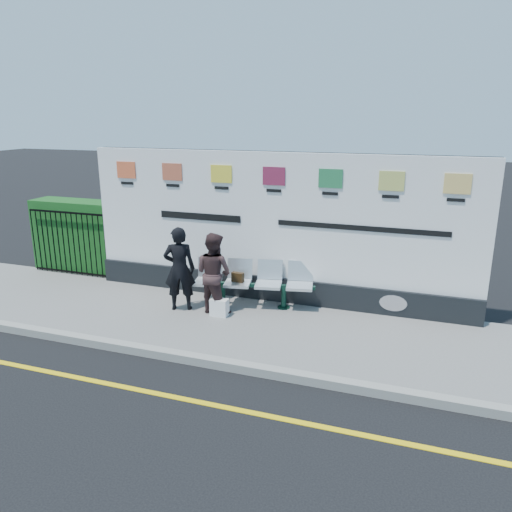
{
  "coord_description": "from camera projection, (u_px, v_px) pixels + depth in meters",
  "views": [
    {
      "loc": [
        3.33,
        -5.45,
        3.84
      ],
      "look_at": [
        0.38,
        3.06,
        1.25
      ],
      "focal_mm": 35.0,
      "sensor_mm": 36.0,
      "label": 1
    }
  ],
  "objects": [
    {
      "name": "ground",
      "position": [
        160.0,
        394.0,
        7.06
      ],
      "size": [
        80.0,
        80.0,
        0.0
      ],
      "primitive_type": "plane",
      "color": "black"
    },
    {
      "name": "handbag_brown",
      "position": [
        238.0,
        277.0,
        9.85
      ],
      "size": [
        0.25,
        0.13,
        0.19
      ],
      "primitive_type": "cube",
      "rotation": [
        0.0,
        0.0,
        -0.11
      ],
      "color": "black",
      "rests_on": "bench"
    },
    {
      "name": "woman_left",
      "position": [
        180.0,
        269.0,
        9.61
      ],
      "size": [
        0.71,
        0.59,
        1.65
      ],
      "primitive_type": "imported",
      "rotation": [
        0.0,
        0.0,
        3.52
      ],
      "color": "black",
      "rests_on": "pavement"
    },
    {
      "name": "pavement",
      "position": [
        227.0,
        323.0,
        9.32
      ],
      "size": [
        14.0,
        3.0,
        0.12
      ],
      "primitive_type": "cube",
      "color": "slate",
      "rests_on": "ground"
    },
    {
      "name": "billboard",
      "position": [
        274.0,
        238.0,
        10.01
      ],
      "size": [
        8.0,
        0.3,
        3.0
      ],
      "color": "black",
      "rests_on": "pavement"
    },
    {
      "name": "bench",
      "position": [
        253.0,
        294.0,
        9.9
      ],
      "size": [
        2.41,
        1.04,
        0.5
      ],
      "primitive_type": null,
      "rotation": [
        0.0,
        0.0,
        0.2
      ],
      "color": "silver",
      "rests_on": "pavement"
    },
    {
      "name": "railing",
      "position": [
        69.0,
        243.0,
        11.75
      ],
      "size": [
        2.05,
        0.06,
        1.54
      ],
      "primitive_type": null,
      "color": "black",
      "rests_on": "pavement"
    },
    {
      "name": "carrier_bag_white",
      "position": [
        219.0,
        307.0,
        9.47
      ],
      "size": [
        0.33,
        0.2,
        0.33
      ],
      "primitive_type": "cube",
      "color": "white",
      "rests_on": "pavement"
    },
    {
      "name": "yellow_line",
      "position": [
        160.0,
        394.0,
        7.06
      ],
      "size": [
        14.0,
        0.1,
        0.01
      ],
      "primitive_type": "cube",
      "color": "yellow",
      "rests_on": "ground"
    },
    {
      "name": "woman_right",
      "position": [
        214.0,
        273.0,
        9.5
      ],
      "size": [
        0.91,
        0.8,
        1.57
      ],
      "primitive_type": "imported",
      "rotation": [
        0.0,
        0.0,
        2.84
      ],
      "color": "#3C2727",
      "rests_on": "pavement"
    },
    {
      "name": "kerb",
      "position": [
        191.0,
        358.0,
        7.95
      ],
      "size": [
        14.0,
        0.18,
        0.14
      ],
      "primitive_type": "cube",
      "color": "gray",
      "rests_on": "ground"
    },
    {
      "name": "hedge",
      "position": [
        81.0,
        235.0,
        12.14
      ],
      "size": [
        2.35,
        0.7,
        1.7
      ],
      "primitive_type": "cube",
      "color": "#18521B",
      "rests_on": "pavement"
    }
  ]
}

